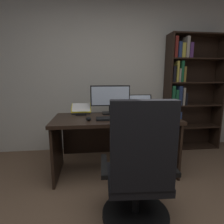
% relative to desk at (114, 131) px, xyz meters
% --- Properties ---
extents(wall_back, '(5.43, 0.12, 2.81)m').
position_rel_desk_xyz_m(wall_back, '(0.04, 0.84, 0.87)').
color(wall_back, beige).
rests_on(wall_back, ground).
extents(desk, '(1.55, 0.71, 0.75)m').
position_rel_desk_xyz_m(desk, '(0.00, 0.00, 0.00)').
color(desk, black).
rests_on(desk, ground).
extents(bookshelf, '(0.97, 0.29, 1.94)m').
position_rel_desk_xyz_m(bookshelf, '(1.34, 0.63, 0.43)').
color(bookshelf, black).
rests_on(bookshelf, ground).
extents(office_chair, '(0.63, 0.60, 1.09)m').
position_rel_desk_xyz_m(office_chair, '(0.07, -0.99, -0.08)').
color(office_chair, black).
rests_on(office_chair, ground).
extents(monitor, '(0.54, 0.16, 0.39)m').
position_rel_desk_xyz_m(monitor, '(-0.04, 0.16, 0.41)').
color(monitor, black).
rests_on(monitor, desk).
extents(laptop, '(0.35, 0.33, 0.25)m').
position_rel_desk_xyz_m(laptop, '(0.42, 0.16, 0.26)').
color(laptop, black).
rests_on(laptop, desk).
extents(keyboard, '(0.42, 0.15, 0.02)m').
position_rel_desk_xyz_m(keyboard, '(-0.04, -0.20, 0.22)').
color(keyboard, black).
rests_on(keyboard, desk).
extents(computer_mouse, '(0.06, 0.10, 0.04)m').
position_rel_desk_xyz_m(computer_mouse, '(-0.34, -0.20, 0.23)').
color(computer_mouse, black).
rests_on(computer_mouse, desk).
extents(reading_stand_with_book, '(0.27, 0.25, 0.13)m').
position_rel_desk_xyz_m(reading_stand_with_book, '(-0.44, 0.21, 0.27)').
color(reading_stand_with_book, black).
rests_on(reading_stand_with_book, desk).
extents(open_binder, '(0.45, 0.29, 0.02)m').
position_rel_desk_xyz_m(open_binder, '(0.44, -0.25, 0.22)').
color(open_binder, navy).
rests_on(open_binder, desk).
extents(notepad, '(0.19, 0.23, 0.01)m').
position_rel_desk_xyz_m(notepad, '(0.21, -0.07, 0.21)').
color(notepad, white).
rests_on(notepad, desk).
extents(pen, '(0.14, 0.03, 0.01)m').
position_rel_desk_xyz_m(pen, '(0.23, -0.07, 0.22)').
color(pen, maroon).
rests_on(pen, notepad).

